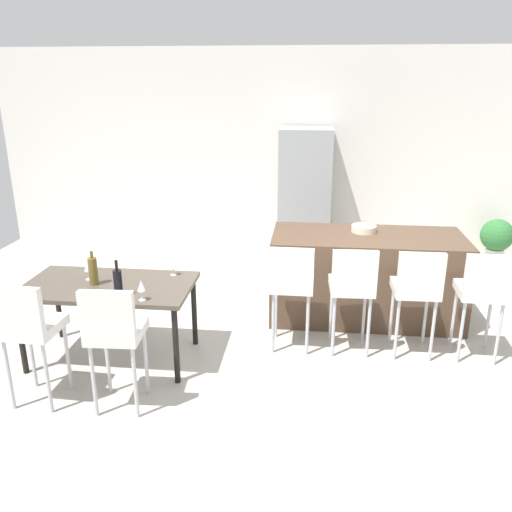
{
  "coord_description": "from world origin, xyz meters",
  "views": [
    {
      "loc": [
        -0.29,
        -4.52,
        2.48
      ],
      "look_at": [
        -0.82,
        0.21,
        0.85
      ],
      "focal_mm": 36.64,
      "sensor_mm": 36.0,
      "label": 1
    }
  ],
  "objects": [
    {
      "name": "bar_chair_right",
      "position": [
        0.67,
        -0.02,
        0.7
      ],
      "size": [
        0.41,
        0.41,
        1.05
      ],
      "color": "silver",
      "rests_on": "ground_plane"
    },
    {
      "name": "dining_chair_far",
      "position": [
        -1.74,
        -1.15,
        0.7
      ],
      "size": [
        0.42,
        0.42,
        1.05
      ],
      "color": "silver",
      "rests_on": "ground_plane"
    },
    {
      "name": "refrigerator",
      "position": [
        -0.41,
        2.73,
        0.92
      ],
      "size": [
        0.72,
        0.68,
        1.84
      ],
      "primitive_type": "cube",
      "color": "#939699",
      "rests_on": "ground_plane"
    },
    {
      "name": "bar_chair_far",
      "position": [
        1.25,
        -0.02,
        0.7
      ],
      "size": [
        0.41,
        0.41,
        1.05
      ],
      "color": "silver",
      "rests_on": "ground_plane"
    },
    {
      "name": "fruit_bowl",
      "position": [
        0.26,
        0.93,
        0.96
      ],
      "size": [
        0.26,
        0.26,
        0.07
      ],
      "primitive_type": "cylinder",
      "color": "beige",
      "rests_on": "kitchen_island"
    },
    {
      "name": "bar_chair_left",
      "position": [
        -0.46,
        -0.02,
        0.7
      ],
      "size": [
        0.4,
        0.4,
        1.05
      ],
      "color": "silver",
      "rests_on": "ground_plane"
    },
    {
      "name": "wine_bottle_left",
      "position": [
        -1.88,
        -0.63,
        0.86
      ],
      "size": [
        0.07,
        0.07,
        0.32
      ],
      "color": "black",
      "rests_on": "dining_table"
    },
    {
      "name": "wine_bottle_corner",
      "position": [
        -2.2,
        -0.4,
        0.87
      ],
      "size": [
        0.08,
        0.08,
        0.31
      ],
      "color": "brown",
      "rests_on": "dining_table"
    },
    {
      "name": "bar_chair_middle",
      "position": [
        0.1,
        -0.02,
        0.7
      ],
      "size": [
        0.42,
        0.42,
        1.05
      ],
      "color": "silver",
      "rests_on": "ground_plane"
    },
    {
      "name": "wine_glass_middle",
      "position": [
        -1.66,
        -0.69,
        0.86
      ],
      "size": [
        0.07,
        0.07,
        0.17
      ],
      "color": "silver",
      "rests_on": "dining_table"
    },
    {
      "name": "dining_table",
      "position": [
        -2.08,
        -0.38,
        0.67
      ],
      "size": [
        1.5,
        0.81,
        0.74
      ],
      "color": "#4C4238",
      "rests_on": "ground_plane"
    },
    {
      "name": "dining_chair_near",
      "position": [
        -2.42,
        -1.15,
        0.7
      ],
      "size": [
        0.42,
        0.42,
        1.05
      ],
      "color": "silver",
      "rests_on": "ground_plane"
    },
    {
      "name": "potted_plant",
      "position": [
        2.26,
        2.72,
        0.38
      ],
      "size": [
        0.45,
        0.45,
        0.64
      ],
      "color": "beige",
      "rests_on": "ground_plane"
    },
    {
      "name": "back_wall",
      "position": [
        0.0,
        3.17,
        1.45
      ],
      "size": [
        10.0,
        0.12,
        2.9
      ],
      "primitive_type": "cube",
      "color": "silver",
      "rests_on": "ground_plane"
    },
    {
      "name": "ground_plane",
      "position": [
        0.0,
        0.0,
        0.0
      ],
      "size": [
        10.0,
        10.0,
        0.0
      ],
      "primitive_type": "plane",
      "color": "#ADA89E"
    },
    {
      "name": "kitchen_island",
      "position": [
        0.3,
        0.81,
        0.46
      ],
      "size": [
        2.0,
        0.89,
        0.92
      ],
      "primitive_type": "cube",
      "color": "#4C3828",
      "rests_on": "ground_plane"
    },
    {
      "name": "wine_glass_far",
      "position": [
        -1.56,
        -0.1,
        0.86
      ],
      "size": [
        0.07,
        0.07,
        0.17
      ],
      "color": "silver",
      "rests_on": "dining_table"
    },
    {
      "name": "wine_glass_right",
      "position": [
        -2.29,
        -0.29,
        0.86
      ],
      "size": [
        0.07,
        0.07,
        0.17
      ],
      "color": "silver",
      "rests_on": "dining_table"
    }
  ]
}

